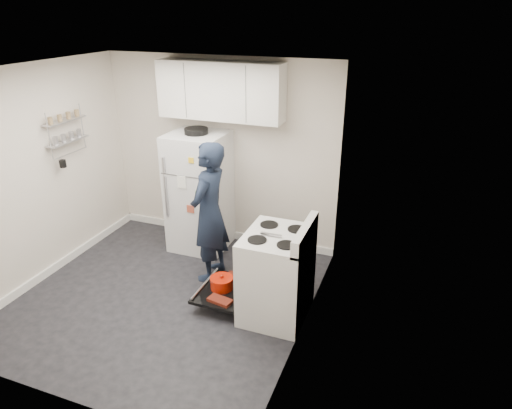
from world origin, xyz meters
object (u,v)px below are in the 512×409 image
at_px(refrigerator, 199,192).
at_px(person, 209,213).
at_px(electric_range, 276,276).
at_px(open_oven_door, 224,287).

xyz_separation_m(refrigerator, person, (0.47, -0.66, 0.05)).
bearing_deg(electric_range, person, 155.34).
distance_m(electric_range, person, 1.13).
bearing_deg(person, electric_range, 67.19).
bearing_deg(electric_range, refrigerator, 142.48).
distance_m(refrigerator, person, 0.81).
xyz_separation_m(electric_range, refrigerator, (-1.43, 1.10, 0.33)).
relative_size(electric_range, person, 0.65).
relative_size(electric_range, open_oven_door, 1.57).
distance_m(open_oven_door, person, 0.88).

